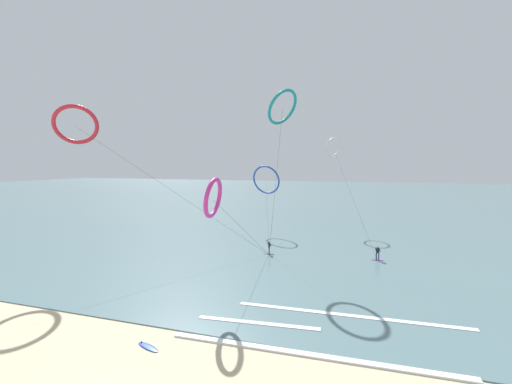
# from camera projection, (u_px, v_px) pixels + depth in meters

# --- Properties ---
(sea_water) EXTENTS (400.00, 200.00, 0.08)m
(sea_water) POSITION_uv_depth(u_px,v_px,m) (334.00, 197.00, 118.63)
(sea_water) COLOR slate
(sea_water) RESTS_ON ground
(surfer_navy) EXTENTS (1.40, 0.64, 1.70)m
(surfer_navy) POSITION_uv_depth(u_px,v_px,m) (269.00, 248.00, 44.01)
(surfer_navy) COLOR navy
(surfer_navy) RESTS_ON ground
(surfer_violet) EXTENTS (1.40, 0.63, 1.70)m
(surfer_violet) POSITION_uv_depth(u_px,v_px,m) (378.00, 254.00, 41.26)
(surfer_violet) COLOR purple
(surfer_violet) RESTS_ON ground
(kite_teal) EXTENTS (4.29, 5.24, 20.19)m
(kite_teal) POSITION_uv_depth(u_px,v_px,m) (283.00, 107.00, 42.27)
(kite_teal) COLOR teal
(kite_teal) RESTS_ON ground
(kite_magenta) EXTENTS (1.16, 16.92, 10.30)m
(kite_magenta) POSITION_uv_depth(u_px,v_px,m) (213.00, 198.00, 29.17)
(kite_magenta) COLOR #CC288E
(kite_magenta) RESTS_ON ground
(kite_ivory) EXTENTS (9.07, 22.95, 16.05)m
(kite_ivory) POSITION_uv_depth(u_px,v_px,m) (333.00, 147.00, 62.40)
(kite_ivory) COLOR silver
(kite_ivory) RESTS_ON ground
(kite_crimson) EXTENTS (21.79, 13.14, 17.77)m
(kite_crimson) POSITION_uv_depth(u_px,v_px,m) (76.00, 125.00, 38.60)
(kite_crimson) COLOR red
(kite_crimson) RESTS_ON ground
(kite_cobalt) EXTENTS (7.07, 15.28, 11.08)m
(kite_cobalt) POSITION_uv_depth(u_px,v_px,m) (266.00, 180.00, 58.04)
(kite_cobalt) COLOR #2647B7
(kite_cobalt) RESTS_ON ground
(surfboard_spare) EXTENTS (1.96, 1.15, 0.20)m
(surfboard_spare) POSITION_uv_depth(u_px,v_px,m) (148.00, 347.00, 21.93)
(surfboard_spare) COLOR #2647B7
(surfboard_spare) RESTS_ON ground
(wave_crest_near) EXTENTS (17.85, 0.97, 0.12)m
(wave_crest_near) POSITION_uv_depth(u_px,v_px,m) (311.00, 355.00, 20.95)
(wave_crest_near) COLOR white
(wave_crest_near) RESTS_ON ground
(wave_crest_mid) EXTENTS (8.85, 1.27, 0.12)m
(wave_crest_mid) POSITION_uv_depth(u_px,v_px,m) (258.00, 324.00, 25.06)
(wave_crest_mid) COLOR white
(wave_crest_mid) RESTS_ON ground
(wave_crest_far) EXTENTS (17.06, 1.13, 0.12)m
(wave_crest_far) POSITION_uv_depth(u_px,v_px,m) (349.00, 316.00, 26.29)
(wave_crest_far) COLOR white
(wave_crest_far) RESTS_ON ground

